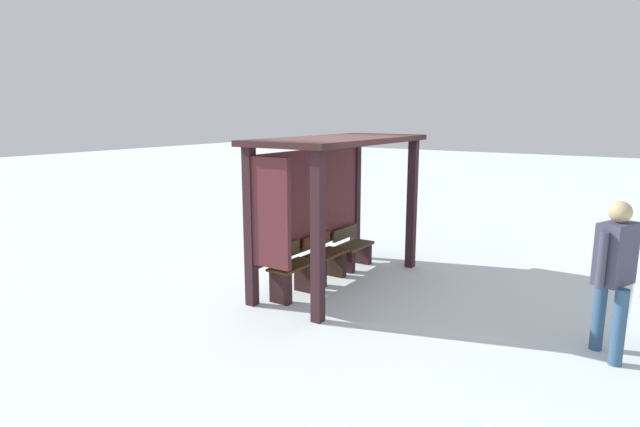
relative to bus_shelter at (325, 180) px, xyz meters
name	(u,v)px	position (x,y,z in m)	size (l,w,h in m)	color
ground_plane	(340,283)	(0.11, -0.21, -1.68)	(60.00, 60.00, 0.00)	white
bus_shelter	(325,180)	(0.00, 0.00, 0.00)	(3.28, 1.44, 2.33)	#331C21
bench_left_inside	(292,275)	(-0.79, 0.07, -1.34)	(0.80, 0.38, 0.78)	#443214
bench_center_inside	(325,262)	(0.11, 0.07, -1.36)	(0.80, 0.41, 0.75)	#492914
bench_right_inside	(353,251)	(1.01, 0.07, -1.38)	(0.80, 0.41, 0.70)	#433923
person_walking	(614,267)	(-0.43, -4.02, -0.63)	(0.63, 0.42, 1.77)	#3F4055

